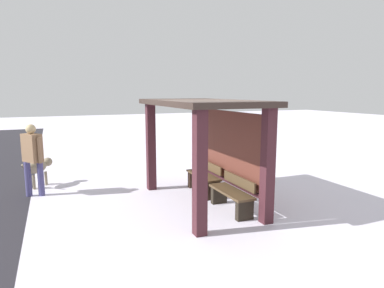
{
  "coord_description": "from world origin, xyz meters",
  "views": [
    {
      "loc": [
        6.38,
        -2.91,
        2.43
      ],
      "look_at": [
        -0.27,
        -0.08,
        1.29
      ],
      "focal_mm": 30.91,
      "sensor_mm": 36.0,
      "label": 1
    }
  ],
  "objects_px": {
    "bench_center_inside": "(232,195)",
    "dog": "(38,167)",
    "bench_left_inside": "(204,179)",
    "bus_shelter": "(208,128)",
    "person_walking": "(33,154)"
  },
  "relations": [
    {
      "from": "bus_shelter",
      "to": "dog",
      "type": "height_order",
      "value": "bus_shelter"
    },
    {
      "from": "bus_shelter",
      "to": "person_walking",
      "type": "bearing_deg",
      "value": -119.62
    },
    {
      "from": "bench_left_inside",
      "to": "person_walking",
      "type": "height_order",
      "value": "person_walking"
    },
    {
      "from": "bench_center_inside",
      "to": "dog",
      "type": "height_order",
      "value": "bench_center_inside"
    },
    {
      "from": "bench_center_inside",
      "to": "person_walking",
      "type": "bearing_deg",
      "value": -125.41
    },
    {
      "from": "dog",
      "to": "bus_shelter",
      "type": "bearing_deg",
      "value": 50.5
    },
    {
      "from": "bench_left_inside",
      "to": "bench_center_inside",
      "type": "distance_m",
      "value": 1.35
    },
    {
      "from": "bus_shelter",
      "to": "bench_center_inside",
      "type": "bearing_deg",
      "value": 19.51
    },
    {
      "from": "bus_shelter",
      "to": "person_walking",
      "type": "relative_size",
      "value": 1.99
    },
    {
      "from": "bus_shelter",
      "to": "bench_center_inside",
      "type": "relative_size",
      "value": 2.71
    },
    {
      "from": "bus_shelter",
      "to": "bench_left_inside",
      "type": "distance_m",
      "value": 1.51
    },
    {
      "from": "bus_shelter",
      "to": "person_walking",
      "type": "xyz_separation_m",
      "value": [
        -2.01,
        -3.54,
        -0.67
      ]
    },
    {
      "from": "person_walking",
      "to": "dog",
      "type": "relative_size",
      "value": 2.17
    },
    {
      "from": "bench_left_inside",
      "to": "dog",
      "type": "relative_size",
      "value": 1.59
    },
    {
      "from": "bench_center_inside",
      "to": "person_walking",
      "type": "relative_size",
      "value": 0.74
    }
  ]
}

